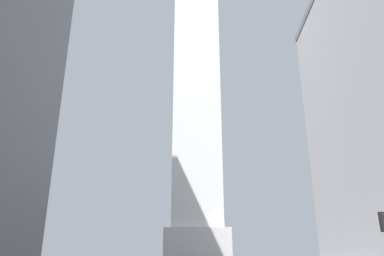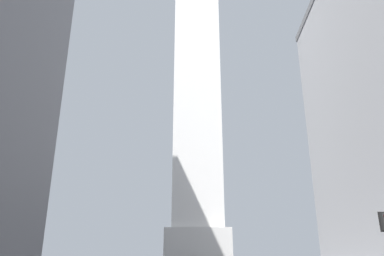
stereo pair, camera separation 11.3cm
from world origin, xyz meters
TOP-DOWN VIEW (x-y plane):
  - obelisk at (0.00, 56.13)m, footprint 9.40×9.40m

SIDE VIEW (x-z plane):
  - obelisk at x=0.00m, z-range -1.55..67.17m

